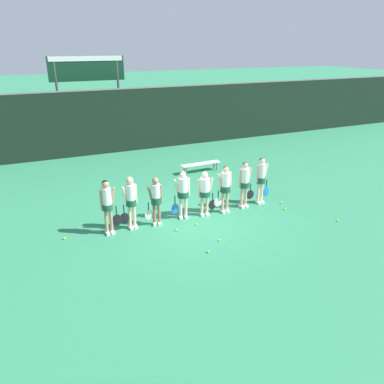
# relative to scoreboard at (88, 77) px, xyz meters

# --- Properties ---
(ground_plane) EXTENTS (140.00, 140.00, 0.00)m
(ground_plane) POSITION_rel_scoreboard_xyz_m (1.34, -10.96, -3.93)
(ground_plane) COLOR #2D7F56
(fence_windscreen) EXTENTS (60.00, 0.08, 3.44)m
(fence_windscreen) POSITION_rel_scoreboard_xyz_m (1.34, -1.68, -2.20)
(fence_windscreen) COLOR black
(fence_windscreen) RESTS_ON ground_plane
(scoreboard) EXTENTS (4.04, 0.15, 4.99)m
(scoreboard) POSITION_rel_scoreboard_xyz_m (0.00, 0.00, 0.00)
(scoreboard) COLOR #515156
(scoreboard) RESTS_ON ground_plane
(bench_courtside) EXTENTS (1.95, 0.43, 0.42)m
(bench_courtside) POSITION_rel_scoreboard_xyz_m (3.69, -6.66, -3.56)
(bench_courtside) COLOR silver
(bench_courtside) RESTS_ON ground_plane
(player_0) EXTENTS (0.63, 0.33, 1.80)m
(player_0) POSITION_rel_scoreboard_xyz_m (-1.55, -10.98, -2.86)
(player_0) COLOR tan
(player_0) RESTS_ON ground_plane
(player_1) EXTENTS (0.63, 0.34, 1.77)m
(player_1) POSITION_rel_scoreboard_xyz_m (-0.80, -10.92, -2.88)
(player_1) COLOR beige
(player_1) RESTS_ON ground_plane
(player_2) EXTENTS (0.61, 0.34, 1.65)m
(player_2) POSITION_rel_scoreboard_xyz_m (0.02, -11.00, -2.97)
(player_2) COLOR #8C664C
(player_2) RESTS_ON ground_plane
(player_3) EXTENTS (0.65, 0.39, 1.71)m
(player_3) POSITION_rel_scoreboard_xyz_m (1.02, -10.89, -2.91)
(player_3) COLOR beige
(player_3) RESTS_ON ground_plane
(player_4) EXTENTS (0.68, 0.40, 1.61)m
(player_4) POSITION_rel_scoreboard_xyz_m (1.79, -11.00, -2.98)
(player_4) COLOR beige
(player_4) RESTS_ON ground_plane
(player_5) EXTENTS (0.68, 0.38, 1.72)m
(player_5) POSITION_rel_scoreboard_xyz_m (2.56, -11.05, -2.91)
(player_5) COLOR tan
(player_5) RESTS_ON ground_plane
(player_6) EXTENTS (0.68, 0.38, 1.73)m
(player_6) POSITION_rel_scoreboard_xyz_m (3.40, -10.94, -2.91)
(player_6) COLOR tan
(player_6) RESTS_ON ground_plane
(player_7) EXTENTS (0.62, 0.34, 1.78)m
(player_7) POSITION_rel_scoreboard_xyz_m (4.16, -10.88, -2.89)
(player_7) COLOR beige
(player_7) RESTS_ON ground_plane
(tennis_ball_0) EXTENTS (0.07, 0.07, 0.07)m
(tennis_ball_0) POSITION_rel_scoreboard_xyz_m (4.64, -11.80, -3.89)
(tennis_ball_0) COLOR #CCE033
(tennis_ball_0) RESTS_ON ground_plane
(tennis_ball_1) EXTENTS (0.07, 0.07, 0.07)m
(tennis_ball_1) POSITION_rel_scoreboard_xyz_m (-2.92, -10.81, -3.89)
(tennis_ball_1) COLOR #CCE033
(tennis_ball_1) RESTS_ON ground_plane
(tennis_ball_2) EXTENTS (0.07, 0.07, 0.07)m
(tennis_ball_2) POSITION_rel_scoreboard_xyz_m (5.70, -13.29, -3.90)
(tennis_ball_2) COLOR #CCE033
(tennis_ball_2) RESTS_ON ground_plane
(tennis_ball_3) EXTENTS (0.06, 0.06, 0.06)m
(tennis_ball_3) POSITION_rel_scoreboard_xyz_m (1.20, -11.60, -3.90)
(tennis_ball_3) COLOR #CCE033
(tennis_ball_3) RESTS_ON ground_plane
(tennis_ball_4) EXTENTS (0.07, 0.07, 0.07)m
(tennis_ball_4) POSITION_rel_scoreboard_xyz_m (0.44, -11.70, -3.89)
(tennis_ball_4) COLOR #CCE033
(tennis_ball_4) RESTS_ON ground_plane
(tennis_ball_5) EXTENTS (0.07, 0.07, 0.07)m
(tennis_ball_5) POSITION_rel_scoreboard_xyz_m (4.89, -11.25, -3.89)
(tennis_ball_5) COLOR #CCE033
(tennis_ball_5) RESTS_ON ground_plane
(tennis_ball_6) EXTENTS (0.07, 0.07, 0.07)m
(tennis_ball_6) POSITION_rel_scoreboard_xyz_m (2.27, -10.72, -3.89)
(tennis_ball_6) COLOR #CCE033
(tennis_ball_6) RESTS_ON ground_plane
(tennis_ball_7) EXTENTS (0.07, 0.07, 0.07)m
(tennis_ball_7) POSITION_rel_scoreboard_xyz_m (1.39, -12.85, -3.90)
(tennis_ball_7) COLOR #CCE033
(tennis_ball_7) RESTS_ON ground_plane
(tennis_ball_8) EXTENTS (0.07, 0.07, 0.07)m
(tennis_ball_8) POSITION_rel_scoreboard_xyz_m (0.47, -9.81, -3.89)
(tennis_ball_8) COLOR #CCE033
(tennis_ball_8) RESTS_ON ground_plane
(tennis_ball_9) EXTENTS (0.07, 0.07, 0.07)m
(tennis_ball_9) POSITION_rel_scoreboard_xyz_m (0.77, -13.33, -3.89)
(tennis_ball_9) COLOR #CCE033
(tennis_ball_9) RESTS_ON ground_plane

